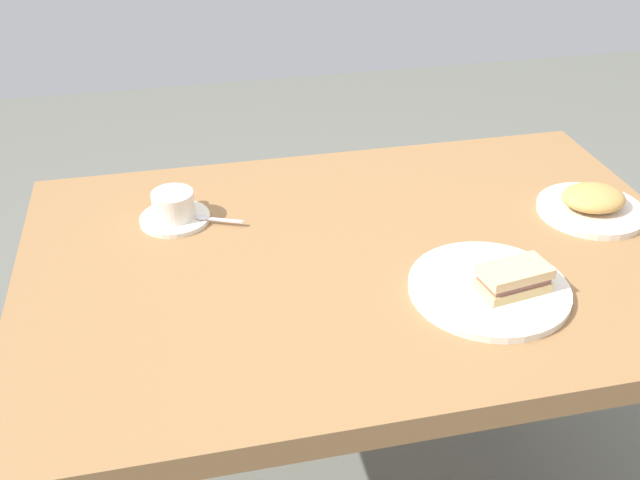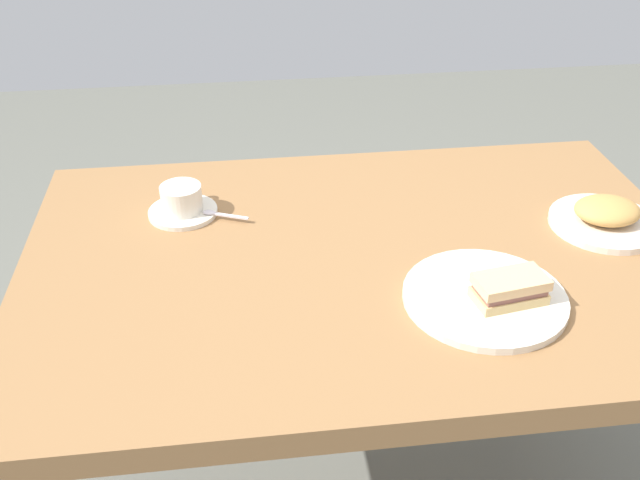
{
  "view_description": "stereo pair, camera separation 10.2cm",
  "coord_description": "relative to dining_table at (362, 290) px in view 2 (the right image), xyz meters",
  "views": [
    {
      "loc": [
        -0.32,
        -1.09,
        1.5
      ],
      "look_at": [
        -0.08,
        0.01,
        0.78
      ],
      "focal_mm": 40.32,
      "sensor_mm": 36.0,
      "label": 1
    },
    {
      "loc": [
        -0.22,
        -1.11,
        1.5
      ],
      "look_at": [
        -0.08,
        0.01,
        0.78
      ],
      "focal_mm": 40.32,
      "sensor_mm": 36.0,
      "label": 2
    }
  ],
  "objects": [
    {
      "name": "sandwich_front",
      "position": [
        0.21,
        -0.19,
        0.12
      ],
      "size": [
        0.13,
        0.08,
        0.05
      ],
      "color": "#E2BE7A",
      "rests_on": "sandwich_plate"
    },
    {
      "name": "dining_table",
      "position": [
        0.0,
        0.0,
        0.0
      ],
      "size": [
        1.28,
        0.85,
        0.75
      ],
      "color": "olive",
      "rests_on": "ground_plane"
    },
    {
      "name": "coffee_saucer",
      "position": [
        -0.34,
        0.19,
        0.09
      ],
      "size": [
        0.14,
        0.14,
        0.01
      ],
      "primitive_type": "cylinder",
      "color": "silver",
      "rests_on": "dining_table"
    },
    {
      "name": "spoon",
      "position": [
        -0.27,
        0.16,
        0.1
      ],
      "size": [
        0.1,
        0.05,
        0.01
      ],
      "color": "silver",
      "rests_on": "coffee_saucer"
    },
    {
      "name": "side_food_pile",
      "position": [
        0.5,
        0.04,
        0.12
      ],
      "size": [
        0.13,
        0.11,
        0.04
      ],
      "primitive_type": "ellipsoid",
      "color": "tan",
      "rests_on": "side_plate"
    },
    {
      "name": "coffee_cup",
      "position": [
        -0.34,
        0.19,
        0.12
      ],
      "size": [
        0.08,
        0.11,
        0.05
      ],
      "color": "silver",
      "rests_on": "coffee_saucer"
    },
    {
      "name": "side_plate",
      "position": [
        0.5,
        0.04,
        0.09
      ],
      "size": [
        0.22,
        0.22,
        0.01
      ],
      "primitive_type": "cylinder",
      "color": "beige",
      "rests_on": "dining_table"
    },
    {
      "name": "sandwich_plate",
      "position": [
        0.18,
        -0.17,
        0.09
      ],
      "size": [
        0.28,
        0.28,
        0.01
      ],
      "primitive_type": "cylinder",
      "color": "silver",
      "rests_on": "dining_table"
    }
  ]
}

